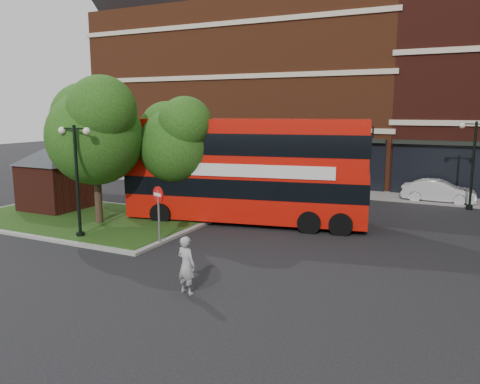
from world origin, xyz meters
The scene contains 15 objects.
ground centered at (0.00, 0.00, 0.00)m, with size 120.00×120.00×0.00m, color black.
pavement_far centered at (0.00, 16.50, 0.06)m, with size 44.00×3.00×0.12m, color slate.
terrace_far_left centered at (-8.00, 24.00, 7.00)m, with size 26.00×12.00×14.00m, color #632E17.
traffic_island centered at (-8.00, 3.00, 0.07)m, with size 12.60×7.60×0.15m.
kiosk centered at (-11.00, 4.00, 2.32)m, with size 6.51×6.51×3.60m.
tree_island_west centered at (-6.60, 2.58, 4.79)m, with size 5.40×4.71×7.21m.
tree_island_east centered at (-3.58, 5.06, 4.24)m, with size 4.46×3.90×6.29m.
lamp_island centered at (-5.50, 0.20, 2.83)m, with size 1.72×0.36×5.00m.
lamp_far_left centered at (2.00, 14.50, 2.83)m, with size 1.72×0.36×5.00m.
lamp_far_right centered at (10.00, 14.50, 2.83)m, with size 1.72×0.36×5.00m.
bus centered at (-0.23, 6.19, 2.99)m, with size 12.23×4.97×4.55m.
woman centered at (2.07, -3.05, 0.91)m, with size 0.67×0.44×1.83m, color #999A9C.
car_silver centered at (0.53, 15.99, 0.72)m, with size 1.71×4.24×1.44m, color #B3B6BB.
car_white centered at (8.26, 16.00, 0.70)m, with size 1.48×4.26×1.40m, color white.
no_entry_sign centered at (-1.80, 0.96, 1.79)m, with size 0.67×0.29×2.51m.
Camera 1 is at (9.57, -14.75, 5.64)m, focal length 35.00 mm.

